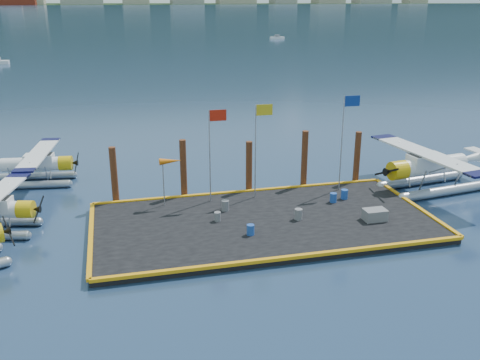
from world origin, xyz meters
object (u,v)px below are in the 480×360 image
at_px(piling_4, 357,159).
at_px(piling_0, 114,177).
at_px(drum_2, 333,198).
at_px(drum_1, 298,214).
at_px(seaplane_d, 429,169).
at_px(drum_5, 225,205).
at_px(crate, 375,215).
at_px(drum_4, 344,194).
at_px(piling_1, 183,170).
at_px(windsock, 170,162).
at_px(drum_3, 251,230).
at_px(seaplane_c, 35,166).
at_px(piling_3, 304,161).
at_px(piling_2, 249,168).
at_px(drum_0, 217,217).
at_px(flagpole_red, 213,141).
at_px(flagpole_yellow, 259,137).
at_px(flagpole_blue, 345,129).

bearing_deg(piling_4, piling_0, 180.00).
bearing_deg(drum_2, drum_1, -145.80).
bearing_deg(seaplane_d, drum_5, 86.57).
height_order(drum_2, crate, crate).
bearing_deg(drum_4, piling_1, 162.00).
relative_size(drum_1, drum_2, 1.08).
xyz_separation_m(crate, piling_1, (-10.43, 7.00, 1.36)).
bearing_deg(piling_1, windsock, -122.66).
height_order(drum_3, piling_0, piling_0).
xyz_separation_m(drum_3, crate, (7.73, 0.26, 0.04)).
relative_size(seaplane_c, piling_0, 2.20).
bearing_deg(crate, drum_2, 110.54).
distance_m(drum_1, piling_1, 8.50).
relative_size(piling_0, piling_3, 0.93).
bearing_deg(drum_4, drum_5, -179.03).
relative_size(drum_5, piling_4, 0.17).
bearing_deg(drum_3, piling_2, 76.05).
bearing_deg(drum_0, seaplane_d, 9.57).
bearing_deg(seaplane_c, piling_1, 67.10).
distance_m(seaplane_d, piling_1, 17.10).
bearing_deg(windsock, piling_2, 16.15).
distance_m(drum_5, piling_3, 7.41).
bearing_deg(flagpole_red, seaplane_c, 147.65).
xyz_separation_m(drum_1, piling_0, (-10.53, 5.83, 1.27)).
bearing_deg(drum_3, drum_0, 121.05).
distance_m(flagpole_red, flagpole_yellow, 3.00).
bearing_deg(piling_1, drum_0, -75.33).
xyz_separation_m(drum_0, crate, (9.14, -2.09, 0.06)).
bearing_deg(windsock, piling_3, 9.53).
distance_m(drum_0, flagpole_blue, 10.75).
distance_m(drum_5, windsock, 4.39).
bearing_deg(seaplane_d, drum_1, 100.18).
distance_m(seaplane_c, flagpole_yellow, 16.84).
distance_m(drum_2, piling_0, 14.23).
bearing_deg(piling_2, flagpole_red, -150.20).
relative_size(drum_3, flagpole_red, 0.10).
height_order(flagpole_blue, piling_2, flagpole_blue).
distance_m(drum_2, drum_3, 7.41).
height_order(drum_0, piling_4, piling_4).
xyz_separation_m(flagpole_red, piling_4, (10.79, 1.60, -2.40)).
bearing_deg(piling_1, drum_3, -69.62).
relative_size(drum_5, piling_2, 0.18).
bearing_deg(drum_5, seaplane_d, 4.44).
height_order(drum_1, piling_1, piling_1).
distance_m(drum_0, drum_2, 7.99).
relative_size(drum_2, drum_4, 0.98).
bearing_deg(drum_5, piling_2, 54.85).
relative_size(seaplane_d, flagpole_yellow, 1.73).
xyz_separation_m(seaplane_d, drum_0, (-15.65, -2.64, -0.98)).
relative_size(drum_5, windsock, 0.21).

